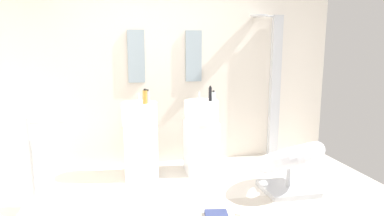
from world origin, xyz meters
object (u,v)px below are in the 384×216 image
(pedestal_sink_right, at_px, (201,135))
(soap_bottle_blue, at_px, (146,97))
(soap_bottle_grey, at_px, (148,97))
(magazine_navy, at_px, (216,215))
(soap_bottle_amber, at_px, (145,97))
(shower_column, at_px, (274,84))
(lounge_chair, at_px, (289,162))
(soap_bottle_clear, at_px, (213,96))
(pedestal_sink_left, at_px, (140,139))
(towel_rack, at_px, (48,150))
(soap_bottle_black, at_px, (210,94))

(pedestal_sink_right, bearing_deg, soap_bottle_blue, -173.61)
(soap_bottle_grey, xyz_separation_m, soap_bottle_blue, (-0.01, 0.01, -0.01))
(magazine_navy, relative_size, soap_bottle_amber, 1.20)
(shower_column, distance_m, magazine_navy, 2.35)
(lounge_chair, height_order, soap_bottle_clear, soap_bottle_clear)
(magazine_navy, distance_m, soap_bottle_grey, 1.60)
(pedestal_sink_left, distance_m, towel_rack, 1.20)
(pedestal_sink_right, height_order, lounge_chair, pedestal_sink_right)
(towel_rack, xyz_separation_m, soap_bottle_grey, (1.01, 0.68, 0.39))
(magazine_navy, xyz_separation_m, soap_bottle_clear, (0.28, 1.16, 0.97))
(pedestal_sink_left, height_order, soap_bottle_clear, soap_bottle_clear)
(lounge_chair, height_order, soap_bottle_grey, soap_bottle_grey)
(pedestal_sink_right, bearing_deg, pedestal_sink_left, 180.00)
(shower_column, xyz_separation_m, towel_rack, (-2.88, -1.18, -0.45))
(shower_column, xyz_separation_m, soap_bottle_amber, (-1.90, -0.51, -0.06))
(pedestal_sink_left, relative_size, towel_rack, 1.09)
(shower_column, distance_m, towel_rack, 3.14)
(shower_column, bearing_deg, lounge_chair, -106.93)
(pedestal_sink_right, relative_size, soap_bottle_clear, 7.91)
(magazine_navy, relative_size, soap_bottle_clear, 1.63)
(pedestal_sink_left, bearing_deg, magazine_navy, -62.35)
(pedestal_sink_left, xyz_separation_m, soap_bottle_blue, (0.08, -0.08, 0.53))
(pedestal_sink_left, relative_size, shower_column, 0.51)
(soap_bottle_clear, bearing_deg, soap_bottle_amber, -176.99)
(towel_rack, relative_size, magazine_navy, 4.43)
(pedestal_sink_left, relative_size, magazine_navy, 4.85)
(shower_column, bearing_deg, magazine_navy, -129.06)
(soap_bottle_amber, height_order, soap_bottle_grey, soap_bottle_amber)
(pedestal_sink_left, xyz_separation_m, lounge_chair, (1.59, -0.81, -0.14))
(pedestal_sink_right, relative_size, soap_bottle_amber, 5.81)
(pedestal_sink_left, relative_size, lounge_chair, 0.97)
(soap_bottle_amber, height_order, soap_bottle_black, soap_bottle_black)
(magazine_navy, bearing_deg, soap_bottle_clear, 84.86)
(soap_bottle_grey, bearing_deg, shower_column, 15.05)
(soap_bottle_black, bearing_deg, towel_rack, -157.97)
(shower_column, xyz_separation_m, magazine_navy, (-1.32, -1.63, -1.05))
(pedestal_sink_left, bearing_deg, soap_bottle_blue, -43.03)
(shower_column, bearing_deg, soap_bottle_blue, -165.31)
(soap_bottle_grey, bearing_deg, pedestal_sink_right, 7.26)
(towel_rack, xyz_separation_m, soap_bottle_amber, (0.98, 0.67, 0.39))
(magazine_navy, distance_m, soap_bottle_clear, 1.54)
(towel_rack, distance_m, soap_bottle_grey, 1.28)
(towel_rack, distance_m, soap_bottle_blue, 1.27)
(lounge_chair, relative_size, soap_bottle_clear, 8.16)
(shower_column, distance_m, soap_bottle_clear, 1.14)
(pedestal_sink_left, height_order, soap_bottle_grey, soap_bottle_grey)
(pedestal_sink_right, relative_size, magazine_navy, 4.85)
(pedestal_sink_left, relative_size, pedestal_sink_right, 1.00)
(soap_bottle_black, bearing_deg, lounge_chair, -47.48)
(soap_bottle_amber, bearing_deg, magazine_navy, -62.98)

